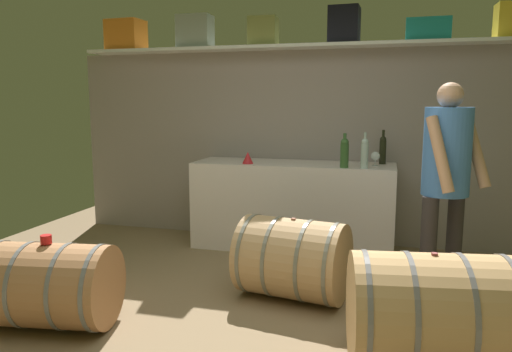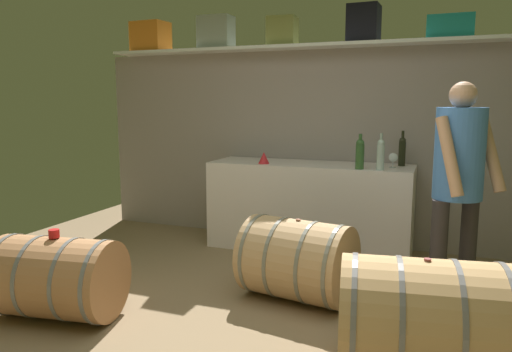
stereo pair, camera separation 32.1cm
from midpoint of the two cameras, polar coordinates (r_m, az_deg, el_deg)
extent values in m
cube|color=#8A7151|center=(3.66, 2.99, -15.35)|extent=(6.29, 8.20, 0.02)
cube|color=gray|center=(5.18, 9.54, 3.35)|extent=(5.09, 0.10, 2.01)
cube|color=white|center=(5.04, 9.49, 14.86)|extent=(4.68, 0.40, 0.03)
cube|color=orange|center=(5.79, -10.72, 15.82)|extent=(0.40, 0.31, 0.33)
cube|color=gray|center=(5.41, -2.97, 16.54)|extent=(0.36, 0.24, 0.34)
cube|color=olive|center=(5.15, 5.00, 16.62)|extent=(0.30, 0.26, 0.29)
cube|color=black|center=(4.99, 14.49, 16.99)|extent=(0.30, 0.29, 0.35)
cube|color=#177B78|center=(4.95, 23.78, 15.76)|extent=(0.41, 0.29, 0.21)
cube|color=white|center=(4.91, 8.18, -3.61)|extent=(2.00, 0.62, 0.88)
cylinder|color=#335C2C|center=(4.51, 14.16, 2.18)|extent=(0.08, 0.08, 0.22)
sphere|color=#335C2C|center=(4.50, 14.22, 3.77)|extent=(0.07, 0.07, 0.07)
cylinder|color=#335C2C|center=(4.49, 14.24, 4.37)|extent=(0.03, 0.03, 0.07)
cylinder|color=black|center=(4.87, 18.67, 2.49)|extent=(0.07, 0.07, 0.23)
sphere|color=black|center=(4.85, 18.75, 3.97)|extent=(0.06, 0.06, 0.06)
cylinder|color=black|center=(4.85, 18.78, 4.57)|extent=(0.03, 0.03, 0.09)
cylinder|color=#ACC4BB|center=(4.51, 16.47, 2.14)|extent=(0.07, 0.07, 0.23)
sphere|color=#ACC4BB|center=(4.49, 16.54, 3.75)|extent=(0.06, 0.06, 0.06)
cylinder|color=#ACC4BB|center=(4.49, 16.57, 4.36)|extent=(0.03, 0.03, 0.08)
cylinder|color=white|center=(4.72, 17.73, 0.97)|extent=(0.06, 0.06, 0.00)
cylinder|color=white|center=(4.71, 17.74, 1.34)|extent=(0.01, 0.01, 0.06)
sphere|color=white|center=(4.70, 17.78, 2.08)|extent=(0.09, 0.09, 0.09)
sphere|color=maroon|center=(4.71, 17.77, 1.93)|extent=(0.05, 0.05, 0.05)
cone|color=red|center=(4.78, 2.86, 2.15)|extent=(0.11, 0.11, 0.12)
cylinder|color=#B0774B|center=(3.61, -20.03, -11.22)|extent=(0.90, 0.67, 0.56)
cylinder|color=slate|center=(3.80, -24.56, -10.47)|extent=(0.11, 0.57, 0.57)
cylinder|color=slate|center=(3.68, -21.82, -10.94)|extent=(0.11, 0.57, 0.57)
cylinder|color=slate|center=(3.54, -18.18, -11.51)|extent=(0.11, 0.57, 0.57)
cylinder|color=slate|center=(3.44, -15.00, -11.97)|extent=(0.11, 0.57, 0.57)
cylinder|color=brown|center=(3.52, -20.28, -6.87)|extent=(0.04, 0.04, 0.01)
cylinder|color=tan|center=(3.71, 7.46, -9.80)|extent=(0.87, 0.72, 0.60)
cylinder|color=slate|center=(3.84, 2.90, -9.07)|extent=(0.13, 0.61, 0.61)
cylinder|color=slate|center=(3.76, 5.68, -9.52)|extent=(0.13, 0.61, 0.61)
cylinder|color=slate|center=(3.67, 9.28, -10.07)|extent=(0.13, 0.61, 0.61)
cylinder|color=slate|center=(3.60, 12.34, -10.50)|extent=(0.13, 0.61, 0.61)
cylinder|color=#955840|center=(3.62, 7.55, -5.19)|extent=(0.04, 0.04, 0.01)
cylinder|color=tan|center=(2.88, 22.41, -15.49)|extent=(0.97, 0.79, 0.66)
cylinder|color=slate|center=(2.83, 14.76, -15.50)|extent=(0.13, 0.66, 0.67)
cylinder|color=slate|center=(2.85, 19.52, -15.53)|extent=(0.13, 0.66, 0.67)
cylinder|color=slate|center=(2.90, 25.24, -15.43)|extent=(0.13, 0.66, 0.67)
cylinder|color=slate|center=(2.97, 29.70, -15.25)|extent=(0.13, 0.66, 0.67)
cylinder|color=brown|center=(2.76, 22.82, -9.14)|extent=(0.04, 0.04, 0.01)
cylinder|color=red|center=(3.52, -20.35, -6.42)|extent=(0.07, 0.07, 0.06)
cylinder|color=#342F30|center=(3.82, 23.00, -8.50)|extent=(0.12, 0.12, 0.79)
cylinder|color=#342F30|center=(4.03, 25.85, -7.78)|extent=(0.12, 0.12, 0.79)
cylinder|color=#4781DB|center=(3.79, 25.15, 2.39)|extent=(0.34, 0.34, 0.65)
sphere|color=tan|center=(3.77, 25.56, 8.60)|extent=(0.19, 0.19, 0.19)
cylinder|color=tan|center=(3.58, 24.29, 2.10)|extent=(0.24, 0.24, 0.55)
cylinder|color=tan|center=(3.88, 28.15, 2.30)|extent=(0.25, 0.25, 0.54)
camera|label=1|loc=(0.16, -87.14, 0.44)|focal=33.91mm
camera|label=2|loc=(0.16, 92.86, -0.44)|focal=33.91mm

